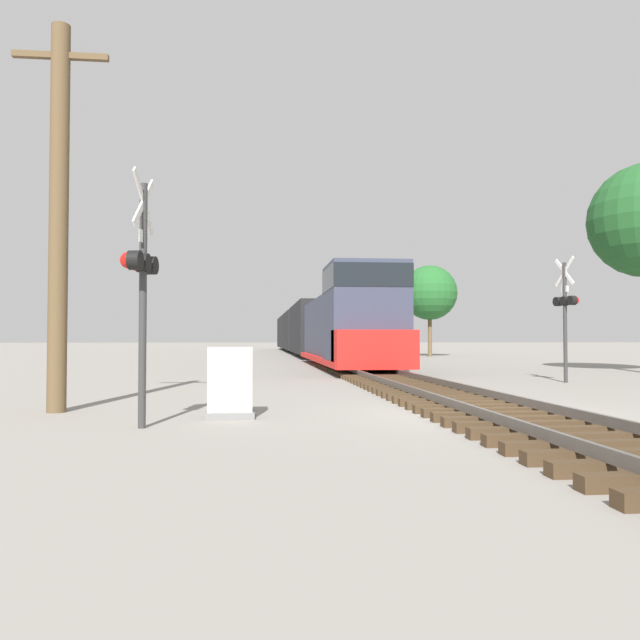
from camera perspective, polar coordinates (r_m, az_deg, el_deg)
ground_plane at (r=12.03m, az=15.00°, el=-8.35°), size 400.00×400.00×0.00m
rail_track_bed at (r=12.01m, az=15.00°, el=-7.71°), size 2.60×160.00×0.31m
freight_train at (r=53.22m, az=-1.29°, el=-1.02°), size 2.98×63.33×4.31m
crossing_signal_near at (r=10.26m, az=-16.04°, el=4.10°), size 0.46×1.02×4.03m
crossing_signal_far at (r=21.38m, az=21.55°, el=1.16°), size 0.47×1.02×4.00m
relay_cabinet at (r=11.25m, az=-8.17°, el=-5.71°), size 0.85×0.69×1.25m
utility_pole at (r=13.13m, az=-22.77°, el=9.03°), size 1.80×0.36×7.47m
tree_mid_background at (r=49.26m, az=10.00°, el=2.46°), size 4.26×4.26×7.09m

